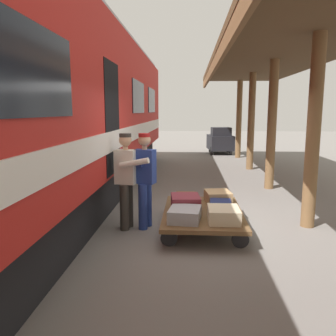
# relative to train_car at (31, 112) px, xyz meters

# --- Properties ---
(ground_plane) EXTENTS (60.00, 60.00, 0.00)m
(ground_plane) POSITION_rel_train_car_xyz_m (-3.21, 0.00, -2.06)
(ground_plane) COLOR slate
(platform_canopy) EXTENTS (3.20, 19.64, 3.56)m
(platform_canopy) POSITION_rel_train_car_xyz_m (-5.00, 0.00, 1.21)
(platform_canopy) COLOR brown
(platform_canopy) RESTS_ON ground_plane
(train_car) EXTENTS (3.03, 18.26, 4.00)m
(train_car) POSITION_rel_train_car_xyz_m (0.00, 0.00, 0.00)
(train_car) COLOR #B21E19
(train_car) RESTS_ON ground_plane
(luggage_cart) EXTENTS (1.38, 2.08, 0.33)m
(luggage_cart) POSITION_rel_train_car_xyz_m (-3.14, 0.27, -1.77)
(luggage_cart) COLOR brown
(luggage_cart) RESTS_ON ground_plane
(suitcase_burgundy_valise) EXTENTS (0.55, 0.59, 0.27)m
(suitcase_burgundy_valise) POSITION_rel_train_car_xyz_m (-2.83, 0.27, -1.59)
(suitcase_burgundy_valise) COLOR maroon
(suitcase_burgundy_valise) RESTS_ON luggage_cart
(suitcase_cream_canvas) EXTENTS (0.50, 0.58, 0.22)m
(suitcase_cream_canvas) POSITION_rel_train_car_xyz_m (-3.45, 0.84, -1.61)
(suitcase_cream_canvas) COLOR beige
(suitcase_cream_canvas) RESTS_ON luggage_cart
(suitcase_brown_leather) EXTENTS (0.40, 0.46, 0.16)m
(suitcase_brown_leather) POSITION_rel_train_car_xyz_m (-2.83, -0.31, -1.64)
(suitcase_brown_leather) COLOR brown
(suitcase_brown_leather) RESTS_ON luggage_cart
(suitcase_tan_vintage) EXTENTS (0.53, 0.56, 0.23)m
(suitcase_tan_vintage) POSITION_rel_train_car_xyz_m (-3.45, -0.31, -1.61)
(suitcase_tan_vintage) COLOR tan
(suitcase_tan_vintage) RESTS_ON luggage_cart
(suitcase_gray_aluminum) EXTENTS (0.55, 0.63, 0.21)m
(suitcase_gray_aluminum) POSITION_rel_train_car_xyz_m (-2.83, 0.84, -1.62)
(suitcase_gray_aluminum) COLOR #9EA0A5
(suitcase_gray_aluminum) RESTS_ON luggage_cart
(suitcase_navy_fabric) EXTENTS (0.41, 0.61, 0.17)m
(suitcase_navy_fabric) POSITION_rel_train_car_xyz_m (-3.45, 0.27, -1.64)
(suitcase_navy_fabric) COLOR navy
(suitcase_navy_fabric) RESTS_ON luggage_cart
(porter_in_overalls) EXTENTS (0.73, 0.55, 1.70)m
(porter_in_overalls) POSITION_rel_train_car_xyz_m (-2.09, 0.24, -1.14)
(porter_in_overalls) COLOR navy
(porter_in_overalls) RESTS_ON ground_plane
(porter_by_door) EXTENTS (0.72, 0.52, 1.70)m
(porter_by_door) POSITION_rel_train_car_xyz_m (-1.80, 0.31, -1.14)
(porter_by_door) COLOR #332D28
(porter_by_door) RESTS_ON ground_plane
(baggage_tug) EXTENTS (1.27, 1.80, 1.30)m
(baggage_tug) POSITION_rel_train_car_xyz_m (-4.38, -10.81, -1.43)
(baggage_tug) COLOR black
(baggage_tug) RESTS_ON ground_plane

